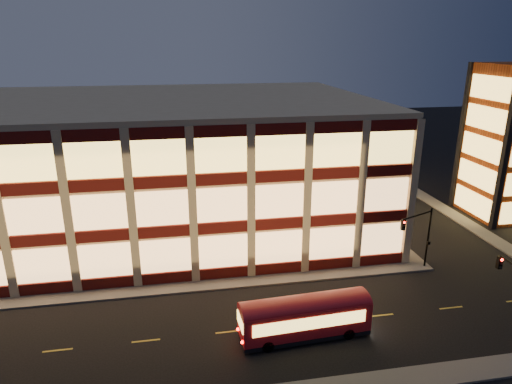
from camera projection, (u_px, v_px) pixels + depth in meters
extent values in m
plane|color=black|center=(174.00, 295.00, 38.61)|extent=(200.00, 200.00, 0.00)
cube|color=#514F4C|center=(138.00, 291.00, 39.02)|extent=(54.00, 2.00, 0.15)
cube|color=#514F4C|center=(355.00, 208.00, 58.31)|extent=(2.00, 30.00, 0.15)
cube|color=#514F4C|center=(434.00, 203.00, 60.15)|extent=(2.00, 30.00, 0.15)
cube|color=tan|center=(142.00, 165.00, 51.75)|extent=(50.00, 30.00, 14.00)
cube|color=tan|center=(137.00, 100.00, 49.45)|extent=(50.40, 30.40, 0.50)
cube|color=#470C0A|center=(138.00, 280.00, 39.65)|extent=(50.10, 0.25, 1.00)
cube|color=#EBA862|center=(136.00, 258.00, 39.01)|extent=(49.00, 0.20, 3.00)
cube|color=#470C0A|center=(348.00, 204.00, 57.98)|extent=(0.25, 30.10, 1.00)
cube|color=#EBA862|center=(349.00, 188.00, 57.31)|extent=(0.20, 29.00, 3.00)
cube|color=#470C0A|center=(134.00, 234.00, 38.26)|extent=(50.10, 0.25, 1.00)
cube|color=#EBA862|center=(132.00, 210.00, 37.61)|extent=(49.00, 0.20, 3.00)
cube|color=#470C0A|center=(351.00, 171.00, 56.58)|extent=(0.25, 30.10, 1.00)
cube|color=#EBA862|center=(352.00, 154.00, 55.91)|extent=(0.20, 29.00, 3.00)
cube|color=#470C0A|center=(129.00, 184.00, 36.86)|extent=(50.10, 0.25, 1.00)
cube|color=#EBA862|center=(127.00, 158.00, 36.21)|extent=(49.00, 0.20, 3.00)
cube|color=#470C0A|center=(353.00, 136.00, 55.18)|extent=(0.25, 30.10, 1.00)
cube|color=#EBA862|center=(354.00, 119.00, 54.51)|extent=(0.20, 29.00, 3.00)
cube|color=black|center=(506.00, 152.00, 49.25)|extent=(0.60, 0.60, 18.00)
cube|color=black|center=(461.00, 137.00, 56.72)|extent=(0.60, 0.60, 18.00)
cube|color=#FFCB59|center=(472.00, 202.00, 55.26)|extent=(0.16, 6.60, 2.60)
cube|color=#FFCB59|center=(476.00, 175.00, 54.18)|extent=(0.16, 6.60, 2.60)
cube|color=#FFCB59|center=(481.00, 147.00, 53.10)|extent=(0.16, 6.60, 2.60)
cube|color=#FFCB59|center=(486.00, 118.00, 52.02)|extent=(0.16, 6.60, 2.60)
cube|color=#FFCB59|center=(490.00, 88.00, 50.94)|extent=(0.16, 6.60, 2.60)
cylinder|color=black|center=(428.00, 238.00, 42.34)|extent=(0.18, 0.18, 6.00)
cylinder|color=black|center=(418.00, 215.00, 40.49)|extent=(3.56, 1.63, 0.14)
cube|color=black|center=(403.00, 225.00, 39.66)|extent=(0.32, 0.32, 0.95)
sphere|color=#FF0C05|center=(404.00, 222.00, 39.40)|extent=(0.20, 0.20, 0.20)
cube|color=black|center=(429.00, 243.00, 42.28)|extent=(0.25, 0.18, 0.28)
cube|color=black|center=(500.00, 262.00, 32.97)|extent=(0.32, 0.32, 0.95)
sphere|color=#FF0C05|center=(502.00, 260.00, 32.70)|extent=(0.20, 0.20, 0.20)
cube|color=#990810|center=(305.00, 317.00, 32.70)|extent=(9.52, 2.90, 2.16)
cube|color=black|center=(304.00, 332.00, 33.10)|extent=(9.52, 2.90, 0.33)
cylinder|color=black|center=(268.00, 346.00, 31.45)|extent=(0.86, 0.33, 0.85)
cylinder|color=black|center=(260.00, 329.00, 33.35)|extent=(0.86, 0.33, 0.85)
cylinder|color=black|center=(348.00, 334.00, 32.78)|extent=(0.86, 0.33, 0.85)
cylinder|color=black|center=(337.00, 318.00, 34.69)|extent=(0.86, 0.33, 0.85)
cube|color=#FFCB59|center=(311.00, 323.00, 31.50)|extent=(8.26, 0.55, 0.94)
cube|color=#FFCB59|center=(299.00, 305.00, 33.72)|extent=(8.26, 0.55, 0.94)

